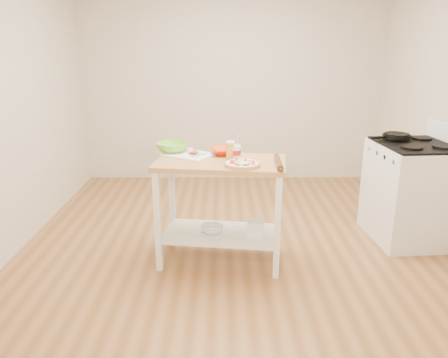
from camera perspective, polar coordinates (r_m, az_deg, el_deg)
name	(u,v)px	position (r m, az deg, el deg)	size (l,w,h in m)	color
room_shell	(238,102)	(3.72, 1.86, 10.04)	(4.04, 4.54, 2.74)	#976438
prep_island	(221,190)	(3.65, -0.44, -1.50)	(1.12, 0.71, 0.90)	tan
gas_stove	(411,192)	(4.51, 23.22, -1.53)	(0.73, 0.83, 1.11)	white
skillet	(396,136)	(4.48, 21.57, 5.22)	(0.40, 0.26, 0.03)	black
pizza	(242,164)	(3.42, 2.41, 1.99)	(0.28, 0.28, 0.04)	tan
cutting_board	(189,154)	(3.77, -4.60, 3.25)	(0.50, 0.46, 0.04)	white
spatula	(198,155)	(3.71, -3.37, 3.17)	(0.14, 0.10, 0.01)	#4AB5A6
knife	(181,151)	(3.85, -5.63, 3.68)	(0.27, 0.08, 0.01)	silver
orange_bowl	(224,151)	(3.78, -0.02, 3.65)	(0.23, 0.23, 0.06)	red
green_bowl	(172,148)	(3.87, -6.75, 4.10)	(0.28, 0.28, 0.09)	#7ACE36
beer_pint	(230,150)	(3.60, 0.83, 3.77)	(0.08, 0.08, 0.15)	gold
yogurt_tub	(235,152)	(3.62, 1.48, 3.53)	(0.09, 0.09, 0.20)	white
rolling_pin	(278,162)	(3.47, 7.11, 2.18)	(0.05, 0.05, 0.39)	#572D14
shelf_glass_bowl	(212,229)	(3.78, -1.60, -6.57)	(0.19, 0.19, 0.06)	silver
shelf_bin	(255,228)	(3.72, 4.12, -6.41)	(0.13, 0.13, 0.13)	white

